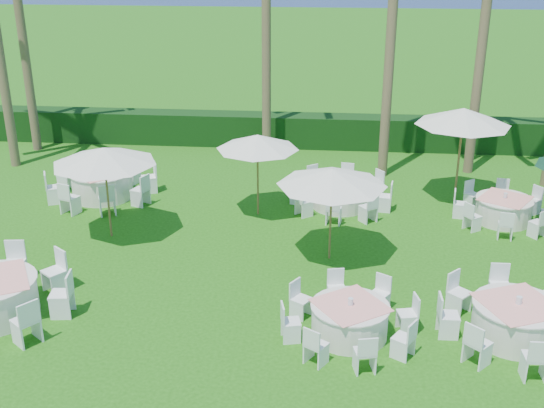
{
  "coord_description": "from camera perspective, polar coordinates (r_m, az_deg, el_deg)",
  "views": [
    {
      "loc": [
        0.67,
        -12.97,
        7.8
      ],
      "look_at": [
        -0.77,
        2.87,
        1.3
      ],
      "focal_mm": 45.0,
      "sensor_mm": 36.0,
      "label": 1
    }
  ],
  "objects": [
    {
      "name": "banquet_table_b",
      "position": [
        14.16,
        6.52,
        -9.57
      ],
      "size": [
        2.82,
        2.82,
        0.87
      ],
      "color": "silver",
      "rests_on": "ground"
    },
    {
      "name": "hedge",
      "position": [
        25.99,
        3.55,
        6.11
      ],
      "size": [
        34.0,
        1.0,
        1.2
      ],
      "primitive_type": "cube",
      "color": "black",
      "rests_on": "ground"
    },
    {
      "name": "banquet_table_e",
      "position": [
        20.39,
        5.75,
        0.85
      ],
      "size": [
        3.05,
        3.05,
        0.92
      ],
      "color": "silver",
      "rests_on": "ground"
    },
    {
      "name": "banquet_table_f",
      "position": [
        20.37,
        18.81,
        -0.4
      ],
      "size": [
        2.8,
        2.8,
        0.86
      ],
      "color": "silver",
      "rests_on": "ground"
    },
    {
      "name": "umbrella_c",
      "position": [
        19.15,
        -1.22,
        5.21
      ],
      "size": [
        2.34,
        2.34,
        2.41
      ],
      "color": "brown",
      "rests_on": "ground"
    },
    {
      "name": "umbrella_a",
      "position": [
        18.2,
        -13.89,
        3.94
      ],
      "size": [
        2.74,
        2.74,
        2.51
      ],
      "color": "brown",
      "rests_on": "ground"
    },
    {
      "name": "banquet_table_c",
      "position": [
        14.82,
        19.74,
        -9.12
      ],
      "size": [
        3.13,
        3.13,
        0.95
      ],
      "color": "silver",
      "rests_on": "ground"
    },
    {
      "name": "banquet_table_d",
      "position": [
        21.63,
        -14.01,
        1.66
      ],
      "size": [
        3.26,
        3.26,
        1.01
      ],
      "color": "silver",
      "rests_on": "ground"
    },
    {
      "name": "umbrella_b",
      "position": [
        16.5,
        5.04,
        2.25
      ],
      "size": [
        2.7,
        2.7,
        2.39
      ],
      "color": "brown",
      "rests_on": "ground"
    },
    {
      "name": "ground",
      "position": [
        15.15,
        1.95,
        -8.78
      ],
      "size": [
        120.0,
        120.0,
        0.0
      ],
      "primitive_type": "plane",
      "color": "#1D520E",
      "rests_on": "ground"
    },
    {
      "name": "palm_d",
      "position": [
        23.18,
        17.34,
        14.12
      ],
      "size": [
        4.35,
        4.28,
        8.92
      ],
      "color": "brown",
      "rests_on": "ground"
    },
    {
      "name": "umbrella_d",
      "position": [
        20.79,
        15.72,
        7.05
      ],
      "size": [
        2.81,
        2.81,
        2.9
      ],
      "color": "brown",
      "rests_on": "ground"
    }
  ]
}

